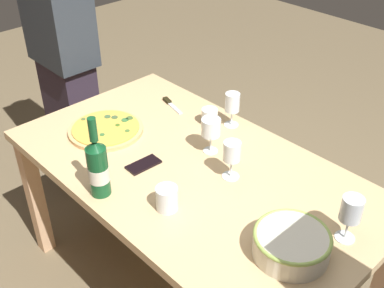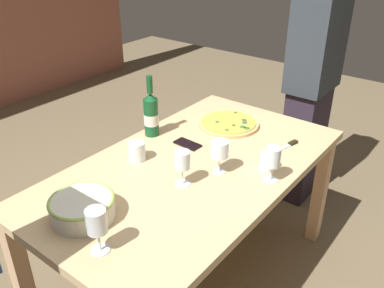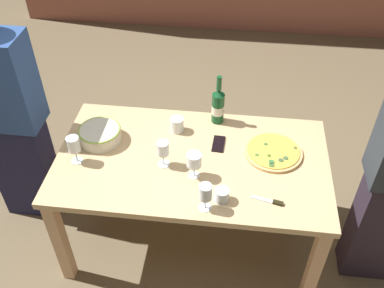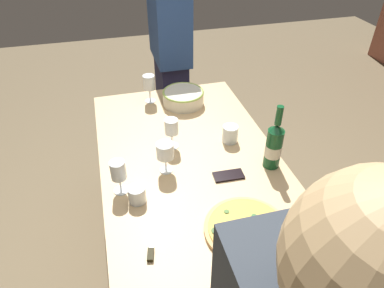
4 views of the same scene
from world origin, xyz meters
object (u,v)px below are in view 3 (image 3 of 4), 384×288
(dining_table, at_px, (192,170))
(wine_glass_near_pizza, at_px, (194,161))
(cup_ceramic, at_px, (222,195))
(wine_glass_by_bottle, at_px, (205,193))
(wine_bottle, at_px, (218,106))
(person_host, at_px, (9,120))
(wine_glass_far_left, at_px, (163,149))
(wine_glass_far_right, at_px, (74,145))
(serving_bowl, at_px, (100,134))
(pizza_knife, at_px, (272,201))
(pizza, at_px, (273,152))
(cup_amber, at_px, (177,125))
(cell_phone, at_px, (218,144))

(dining_table, relative_size, wine_glass_near_pizza, 9.92)
(wine_glass_near_pizza, relative_size, cup_ceramic, 2.08)
(wine_glass_by_bottle, bearing_deg, cup_ceramic, 37.89)
(wine_bottle, xyz_separation_m, person_host, (-1.30, -0.23, -0.05))
(wine_glass_far_left, bearing_deg, wine_glass_far_right, -176.22)
(wine_bottle, bearing_deg, serving_bowl, -158.44)
(pizza_knife, bearing_deg, wine_glass_by_bottle, -166.99)
(pizza, height_order, wine_glass_far_left, wine_glass_far_left)
(wine_glass_by_bottle, distance_m, person_host, 1.38)
(cup_ceramic, bearing_deg, dining_table, 123.08)
(wine_glass_near_pizza, relative_size, cup_amber, 1.72)
(wine_glass_far_left, distance_m, cell_phone, 0.38)
(wine_glass_far_left, bearing_deg, dining_table, 23.38)
(wine_glass_far_left, distance_m, pizza_knife, 0.66)
(wine_glass_far_left, xyz_separation_m, wine_glass_far_right, (-0.51, -0.03, 0.00))
(pizza, bearing_deg, cup_ceramic, -124.86)
(wine_glass_far_right, height_order, pizza_knife, wine_glass_far_right)
(dining_table, bearing_deg, wine_glass_by_bottle, -72.78)
(wine_glass_by_bottle, relative_size, cup_ceramic, 2.16)
(wine_glass_near_pizza, bearing_deg, wine_glass_by_bottle, -69.46)
(wine_glass_far_left, height_order, cell_phone, wine_glass_far_left)
(pizza, relative_size, cup_amber, 3.68)
(pizza, relative_size, wine_glass_far_left, 2.07)
(wine_glass_far_left, relative_size, wine_glass_far_right, 0.94)
(cup_amber, bearing_deg, wine_glass_far_left, -96.09)
(wine_bottle, xyz_separation_m, wine_glass_far_left, (-0.28, -0.44, -0.00))
(person_host, bearing_deg, wine_bottle, 16.92)
(wine_glass_near_pizza, bearing_deg, person_host, 166.97)
(wine_glass_by_bottle, distance_m, cup_ceramic, 0.13)
(wine_bottle, xyz_separation_m, wine_glass_far_right, (-0.78, -0.47, -0.00))
(wine_bottle, relative_size, wine_glass_far_right, 1.90)
(wine_glass_near_pizza, bearing_deg, pizza_knife, -18.61)
(wine_glass_far_right, bearing_deg, cell_phone, 16.75)
(cup_ceramic, height_order, pizza_knife, cup_ceramic)
(wine_glass_far_left, bearing_deg, cup_ceramic, -33.36)
(pizza, distance_m, serving_bowl, 1.05)
(pizza, relative_size, cup_ceramic, 4.46)
(wine_glass_by_bottle, distance_m, wine_glass_far_right, 0.82)
(cell_phone, relative_size, person_host, 0.09)
(dining_table, height_order, cup_ceramic, cup_ceramic)
(wine_bottle, bearing_deg, cup_amber, -152.38)
(wine_bottle, height_order, cup_ceramic, wine_bottle)
(serving_bowl, distance_m, wine_bottle, 0.75)
(wine_glass_far_right, bearing_deg, wine_glass_near_pizza, -3.01)
(cup_amber, bearing_deg, cell_phone, -20.73)
(wine_glass_far_left, height_order, wine_glass_far_right, wine_glass_far_right)
(cup_amber, bearing_deg, person_host, -174.42)
(dining_table, height_order, wine_glass_by_bottle, wine_glass_by_bottle)
(wine_glass_far_right, bearing_deg, wine_bottle, 31.11)
(dining_table, distance_m, cup_amber, 0.31)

